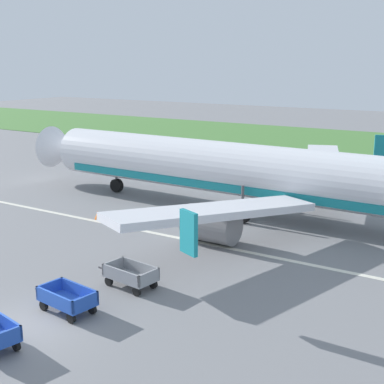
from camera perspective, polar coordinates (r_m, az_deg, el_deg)
name	(u,v)px	position (r m, az deg, el deg)	size (l,w,h in m)	color
ground_plane	(27,326)	(23.91, -16.81, -13.24)	(220.00, 220.00, 0.00)	slate
grass_strip	(382,146)	(73.98, 19.21, 4.52)	(220.00, 28.00, 0.06)	#477A38
apron_stripe	(195,241)	(32.94, 0.28, -5.16)	(120.00, 0.36, 0.01)	silver
airplane	(240,171)	(38.55, 4.99, 2.23)	(37.57, 30.29, 11.34)	silver
baggage_cart_second_in_row	(67,299)	(24.46, -12.90, -10.81)	(3.61, 1.70, 1.07)	#234CB2
baggage_cart_third_in_row	(131,275)	(26.49, -6.43, -8.61)	(3.61, 1.69, 1.07)	gray
traffic_cone_near_plane	(98,215)	(38.00, -9.82, -2.39)	(0.42, 0.42, 0.56)	orange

